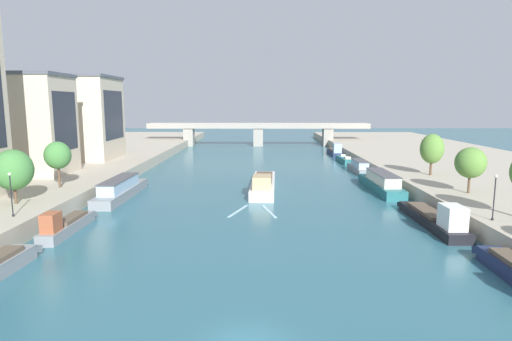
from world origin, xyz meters
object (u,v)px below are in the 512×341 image
object	(u,v)px
tree_right_distant	(471,163)
moored_boat_left_upstream	(66,225)
barge_midriver	(263,184)
tree_right_by_lamp	(432,149)
tree_left_by_lamp	(58,155)
bridge_far	(258,131)
moored_boat_right_second	(381,183)
moored_boat_right_lone	(359,167)
moored_boat_right_far	(335,151)
lamppost_right_bank	(494,195)
moored_boat_right_midway	(435,218)
moored_boat_left_lone	(121,189)
moored_boat_right_gap_after	(345,160)
lamppost_left_bank	(11,192)
tree_left_third	(13,170)

from	to	relation	value
tree_right_distant	moored_boat_left_upstream	bearing A→B (deg)	-166.88
barge_midriver	tree_right_by_lamp	size ratio (longest dim) A/B	3.04
tree_left_by_lamp	bridge_far	bearing A→B (deg)	71.43
moored_boat_right_second	moored_boat_right_lone	size ratio (longest dim) A/B	1.43
moored_boat_right_lone	moored_boat_right_far	xyz separation A→B (m)	(0.15, 26.45, -0.06)
tree_right_distant	lamppost_right_bank	bearing A→B (deg)	-106.45
tree_right_by_lamp	lamppost_right_bank	size ratio (longest dim) A/B	1.45
moored_boat_right_midway	moored_boat_right_far	distance (m)	61.64
tree_left_by_lamp	tree_right_distant	distance (m)	50.35
tree_left_by_lamp	lamppost_right_bank	distance (m)	49.07
moored_boat_left_lone	lamppost_right_bank	xyz separation A→B (m)	(39.88, -17.81, 3.12)
barge_midriver	moored_boat_left_lone	size ratio (longest dim) A/B	1.14
moored_boat_left_lone	moored_boat_right_gap_after	distance (m)	50.57
barge_midriver	tree_right_by_lamp	world-z (taller)	tree_right_by_lamp
moored_boat_right_second	tree_right_distant	distance (m)	13.67
moored_boat_right_midway	lamppost_left_bank	bearing A→B (deg)	-175.00
bridge_far	moored_boat_right_gap_after	bearing A→B (deg)	-62.71
moored_boat_left_lone	moored_boat_right_far	xyz separation A→B (m)	(36.91, 48.27, -0.24)
lamppost_left_bank	tree_left_by_lamp	bearing A→B (deg)	98.62
moored_boat_right_second	moored_boat_right_far	xyz separation A→B (m)	(0.84, 43.37, -0.28)
bridge_far	lamppost_right_bank	bearing A→B (deg)	-76.15
moored_boat_right_gap_after	lamppost_right_bank	world-z (taller)	lamppost_right_bank
moored_boat_right_midway	tree_right_distant	distance (m)	11.33
tree_right_distant	lamppost_left_bank	bearing A→B (deg)	-166.87
moored_boat_right_second	tree_left_third	size ratio (longest dim) A/B	2.71
moored_boat_left_upstream	lamppost_right_bank	xyz separation A→B (m)	(40.08, -1.89, 3.43)
moored_boat_left_upstream	bridge_far	size ratio (longest dim) A/B	0.16
moored_boat_right_gap_after	lamppost_right_bank	size ratio (longest dim) A/B	2.41
moored_boat_right_lone	tree_left_by_lamp	bearing A→B (deg)	-150.50
tree_right_distant	tree_right_by_lamp	distance (m)	13.05
moored_boat_right_lone	lamppost_left_bank	world-z (taller)	lamppost_left_bank
moored_boat_right_lone	moored_boat_left_lone	bearing A→B (deg)	-149.30
moored_boat_left_upstream	bridge_far	world-z (taller)	bridge_far
barge_midriver	moored_boat_right_lone	distance (m)	24.18
moored_boat_left_lone	tree_right_by_lamp	xyz separation A→B (m)	(44.02, 7.29, 4.71)
moored_boat_right_gap_after	moored_boat_right_second	bearing A→B (deg)	-91.07
bridge_far	lamppost_left_bank	bearing A→B (deg)	-104.45
lamppost_left_bank	moored_boat_right_midway	bearing A→B (deg)	5.00
lamppost_right_bank	moored_boat_right_gap_after	bearing A→B (deg)	93.53
moored_boat_left_upstream	moored_boat_right_gap_after	xyz separation A→B (m)	(36.84, 50.77, -0.21)
lamppost_right_bank	moored_boat_left_lone	bearing A→B (deg)	155.94
moored_boat_right_gap_after	tree_left_by_lamp	distance (m)	57.78
moored_boat_right_far	lamppost_left_bank	world-z (taller)	lamppost_left_bank
tree_left_by_lamp	moored_boat_right_lone	bearing A→B (deg)	29.50
moored_boat_left_upstream	moored_boat_left_lone	world-z (taller)	moored_boat_left_upstream
moored_boat_right_second	tree_right_by_lamp	size ratio (longest dim) A/B	2.56
moored_boat_right_second	tree_left_third	distance (m)	46.73
tree_right_by_lamp	tree_right_distant	bearing A→B (deg)	-92.57
tree_left_third	moored_boat_right_second	bearing A→B (deg)	20.92
moored_boat_right_second	tree_right_by_lamp	xyz separation A→B (m)	(7.95, 2.39, 4.68)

